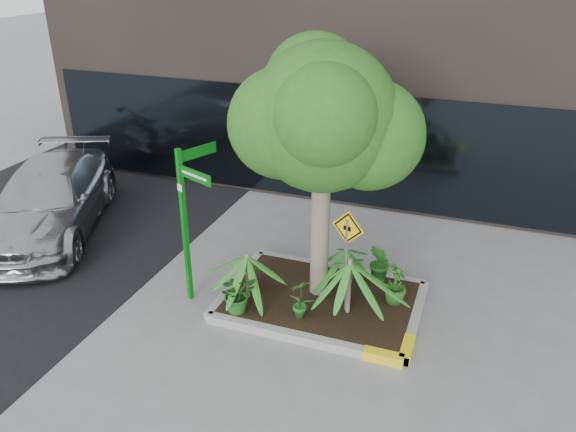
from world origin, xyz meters
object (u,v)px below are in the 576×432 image
(street_sign_post, at_px, (188,210))
(cattle_sign, at_px, (347,245))
(tree, at_px, (323,118))
(parked_car, at_px, (50,200))

(street_sign_post, bearing_deg, cattle_sign, 29.65)
(tree, distance_m, parked_car, 6.69)
(parked_car, bearing_deg, street_sign_post, -41.23)
(street_sign_post, bearing_deg, parked_car, -174.49)
(street_sign_post, distance_m, cattle_sign, 2.64)
(parked_car, distance_m, cattle_sign, 6.85)
(parked_car, height_order, cattle_sign, cattle_sign)
(tree, xyz_separation_m, street_sign_post, (-2.02, -0.76, -1.53))
(street_sign_post, height_order, cattle_sign, street_sign_post)
(parked_car, relative_size, cattle_sign, 2.70)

